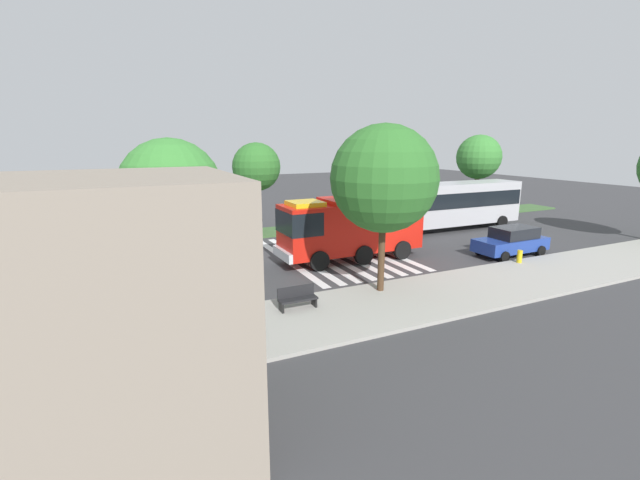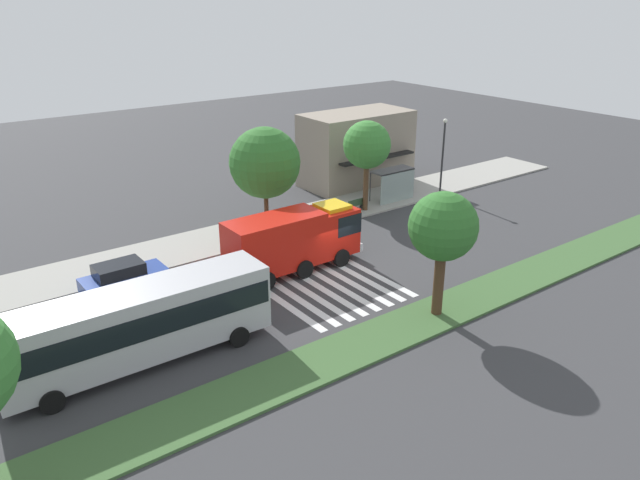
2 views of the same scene
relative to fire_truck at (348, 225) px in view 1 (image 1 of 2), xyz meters
name	(u,v)px [view 1 (image 1 of 2)]	position (x,y,z in m)	size (l,w,h in m)	color
ground_plane	(307,257)	(1.96, -1.47, -2.05)	(120.00, 120.00, 0.00)	#38383A
sidewalk	(386,304)	(1.96, 6.94, -1.98)	(60.00, 4.84, 0.14)	#9E9B93
median_strip	(267,232)	(1.96, -8.96, -1.98)	(60.00, 3.00, 0.14)	#3D6033
crosswalk	(335,254)	(0.10, -1.47, -2.04)	(6.75, 10.78, 0.01)	silver
fire_truck	(348,225)	(0.00, 0.00, 0.00)	(8.56, 2.83, 3.62)	red
parked_car_west	(512,241)	(-9.43, 3.32, -1.16)	(4.64, 2.15, 1.73)	navy
transit_bus	(450,202)	(-11.26, -4.16, 0.09)	(12.02, 2.94, 3.62)	#B2B2B7
bus_stop_shelter	(73,297)	(13.41, 5.89, -0.16)	(3.50, 1.40, 2.46)	#4C4C51
bench_near_shelter	(201,314)	(9.41, 5.91, -1.46)	(1.60, 0.50, 0.90)	#2D472D
bench_west_of_shelter	(297,298)	(5.59, 5.91, -1.46)	(1.60, 0.50, 0.90)	black
sidewalk_tree_west	(384,179)	(1.34, 5.53, 3.14)	(4.67, 4.67, 7.40)	#47301E
sidewalk_tree_center	(171,191)	(10.08, 5.53, 3.07)	(3.52, 3.52, 6.78)	#513823
median_tree_far_west	(479,157)	(-18.65, -8.96, 3.19)	(4.04, 4.04, 7.16)	#47301E
median_tree_west	(256,168)	(2.60, -8.96, 2.81)	(3.45, 3.45, 6.52)	#47301E
fire_hydrant	(520,256)	(-8.17, 5.03, -1.56)	(0.28, 0.28, 0.70)	gold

